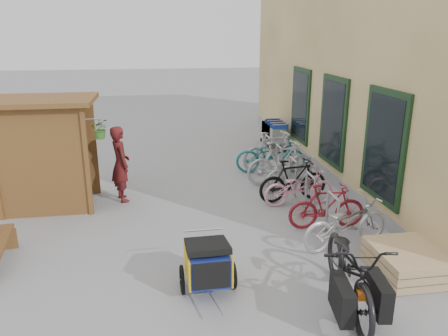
{
  "coord_description": "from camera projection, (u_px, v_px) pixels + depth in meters",
  "views": [
    {
      "loc": [
        -0.86,
        -7.07,
        3.72
      ],
      "look_at": [
        0.5,
        1.5,
        1.0
      ],
      "focal_mm": 35.0,
      "sensor_mm": 36.0,
      "label": 1
    }
  ],
  "objects": [
    {
      "name": "bike_7",
      "position": [
        273.0,
        151.0,
        12.17
      ],
      "size": [
        1.89,
        0.92,
        1.09
      ],
      "primitive_type": "imported",
      "rotation": [
        0.0,
        0.0,
        1.8
      ],
      "color": "#B3B3B8",
      "rests_on": "ground"
    },
    {
      "name": "bike_5",
      "position": [
        281.0,
        162.0,
        11.05
      ],
      "size": [
        1.91,
        0.86,
        1.11
      ],
      "primitive_type": "imported",
      "rotation": [
        0.0,
        0.0,
        1.76
      ],
      "color": "#B3B3B8",
      "rests_on": "ground"
    },
    {
      "name": "bike_0",
      "position": [
        346.0,
        223.0,
        7.77
      ],
      "size": [
        1.88,
        1.04,
        0.93
      ],
      "primitive_type": "imported",
      "rotation": [
        0.0,
        0.0,
        1.82
      ],
      "color": "#B3B3B8",
      "rests_on": "ground"
    },
    {
      "name": "bike_4",
      "position": [
        293.0,
        172.0,
        10.79
      ],
      "size": [
        1.62,
        0.92,
        0.81
      ],
      "primitive_type": "imported",
      "rotation": [
        0.0,
        0.0,
        1.84
      ],
      "color": "#B1B1AD",
      "rests_on": "ground"
    },
    {
      "name": "shopping_carts",
      "position": [
        273.0,
        131.0,
        14.58
      ],
      "size": [
        0.53,
        1.79,
        0.95
      ],
      "color": "silver",
      "rests_on": "ground"
    },
    {
      "name": "bike_1",
      "position": [
        327.0,
        207.0,
        8.51
      ],
      "size": [
        1.54,
        0.51,
        0.91
      ],
      "primitive_type": "imported",
      "rotation": [
        0.0,
        0.0,
        1.52
      ],
      "color": "maroon",
      "rests_on": "ground"
    },
    {
      "name": "building",
      "position": [
        421.0,
        40.0,
        12.07
      ],
      "size": [
        6.07,
        13.0,
        7.0
      ],
      "color": "#D9BD7D",
      "rests_on": "ground"
    },
    {
      "name": "bike_6",
      "position": [
        271.0,
        155.0,
        11.9
      ],
      "size": [
        1.97,
        0.9,
        1.0
      ],
      "primitive_type": "imported",
      "rotation": [
        0.0,
        0.0,
        1.45
      ],
      "color": "#1A6468",
      "rests_on": "ground"
    },
    {
      "name": "ground",
      "position": [
        210.0,
        246.0,
        7.91
      ],
      "size": [
        80.0,
        80.0,
        0.0
      ],
      "primitive_type": "plane",
      "color": "gray"
    },
    {
      "name": "cargo_bike",
      "position": [
        350.0,
        270.0,
        6.05
      ],
      "size": [
        1.08,
        2.26,
        1.14
      ],
      "rotation": [
        0.0,
        0.0,
        -0.15
      ],
      "color": "black",
      "rests_on": "ground"
    },
    {
      "name": "bike_rack",
      "position": [
        293.0,
        173.0,
        10.36
      ],
      "size": [
        0.05,
        5.35,
        0.86
      ],
      "color": "#A5A8AD",
      "rests_on": "ground"
    },
    {
      "name": "person_kiosk",
      "position": [
        120.0,
        164.0,
        9.83
      ],
      "size": [
        0.6,
        0.73,
        1.73
      ],
      "primitive_type": "imported",
      "rotation": [
        0.0,
        0.0,
        1.91
      ],
      "color": "maroon",
      "rests_on": "ground"
    },
    {
      "name": "child_trailer",
      "position": [
        208.0,
        262.0,
        6.46
      ],
      "size": [
        0.84,
        1.4,
        0.83
      ],
      "rotation": [
        0.0,
        0.0,
        0.02
      ],
      "color": "navy",
      "rests_on": "ground"
    },
    {
      "name": "bike_2",
      "position": [
        299.0,
        187.0,
        9.69
      ],
      "size": [
        1.62,
        0.61,
        0.84
      ],
      "primitive_type": "imported",
      "rotation": [
        0.0,
        0.0,
        1.61
      ],
      "color": "pink",
      "rests_on": "ground"
    },
    {
      "name": "kiosk",
      "position": [
        42.0,
        138.0,
        9.28
      ],
      "size": [
        2.49,
        1.65,
        2.4
      ],
      "color": "brown",
      "rests_on": "ground"
    },
    {
      "name": "pallet_stack",
      "position": [
        407.0,
        261.0,
        6.97
      ],
      "size": [
        1.0,
        1.2,
        0.4
      ],
      "color": "tan",
      "rests_on": "ground"
    },
    {
      "name": "bike_3",
      "position": [
        293.0,
        180.0,
        9.89
      ],
      "size": [
        1.7,
        0.68,
        0.99
      ],
      "primitive_type": "imported",
      "rotation": [
        0.0,
        0.0,
        1.7
      ],
      "color": "black",
      "rests_on": "ground"
    }
  ]
}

